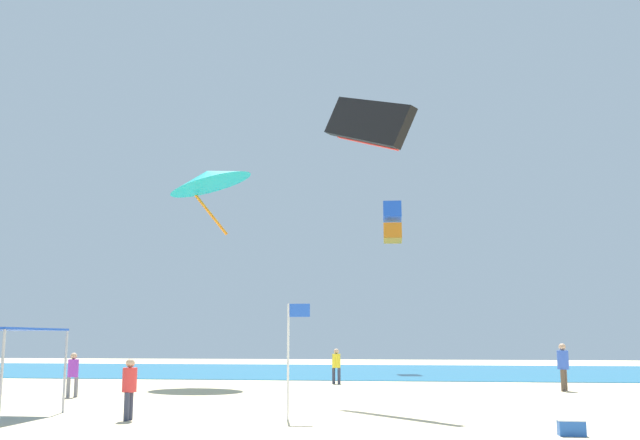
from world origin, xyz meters
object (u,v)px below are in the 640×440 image
person_far_shore (336,363)px  kite_box_blue (392,222)px  person_leftmost (563,363)px  person_central (73,371)px  banner_flag (291,348)px  person_rightmost (129,384)px  kite_delta_teal (209,178)px  cooler_box (571,428)px  kite_parafoil_black (367,122)px

person_far_shore → kite_box_blue: (2.32, 12.87, 8.78)m
person_leftmost → person_central: (-18.31, -5.66, -0.19)m
person_far_shore → banner_flag: size_ratio=0.54×
banner_flag → kite_box_blue: (1.79, 28.09, 7.88)m
person_far_shore → kite_box_blue: size_ratio=0.60×
banner_flag → person_rightmost: bearing=-169.8°
banner_flag → kite_delta_teal: size_ratio=0.59×
person_leftmost → kite_delta_teal: 18.24m
cooler_box → kite_box_blue: (-4.84, 30.36, 9.56)m
cooler_box → kite_delta_teal: (-13.28, 16.44, 9.69)m
person_far_shore → banner_flag: bearing=-64.8°
kite_box_blue → person_leftmost: bearing=-68.6°
person_leftmost → kite_box_blue: size_ratio=0.70×
cooler_box → kite_box_blue: bearing=99.0°
cooler_box → kite_delta_teal: bearing=128.9°
cooler_box → kite_parafoil_black: size_ratio=0.14×
person_rightmost → kite_parafoil_black: (5.86, 6.44, 8.82)m
person_far_shore → kite_delta_teal: 10.86m
person_leftmost → person_rightmost: person_leftmost is taller
person_leftmost → banner_flag: bearing=167.4°
banner_flag → kite_parafoil_black: bearing=73.3°
kite_box_blue → kite_parafoil_black: 22.40m
person_leftmost → cooler_box: 14.30m
person_rightmost → kite_parafoil_black: 12.40m
person_leftmost → person_rightmost: size_ratio=1.21×
person_rightmost → banner_flag: size_ratio=0.52×
person_central → cooler_box: (15.77, -8.38, -0.76)m
person_far_shore → kite_delta_teal: kite_delta_teal is taller
person_leftmost → kite_parafoil_black: 12.92m
banner_flag → kite_box_blue: kite_box_blue is taller
person_far_shore → kite_parafoil_black: 13.15m
person_far_shore → cooler_box: bearing=-44.5°
person_rightmost → person_far_shore: person_far_shore is taller
banner_flag → kite_parafoil_black: (1.71, 5.70, 7.89)m
person_central → banner_flag: banner_flag is taller
person_rightmost → kite_delta_teal: (-2.50, 14.91, 8.94)m
person_far_shore → kite_parafoil_black: (2.24, -9.53, 8.79)m
person_leftmost → person_central: 19.17m
cooler_box → kite_delta_teal: kite_delta_teal is taller
person_central → kite_box_blue: kite_box_blue is taller
kite_parafoil_black → kite_delta_teal: bearing=-172.7°
kite_parafoil_black → banner_flag: bearing=-54.1°
person_leftmost → person_far_shore: (-9.70, 3.45, -0.16)m
kite_box_blue → kite_parafoil_black: kite_parafoil_black is taller
person_central → person_far_shore: (8.61, 9.12, 0.03)m
kite_box_blue → person_central: bearing=-119.3°
person_central → kite_parafoil_black: kite_parafoil_black is taller
kite_delta_teal → kite_parafoil_black: size_ratio=1.29×
person_far_shore → cooler_box: size_ratio=2.87×
kite_delta_teal → kite_parafoil_black: kite_parafoil_black is taller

